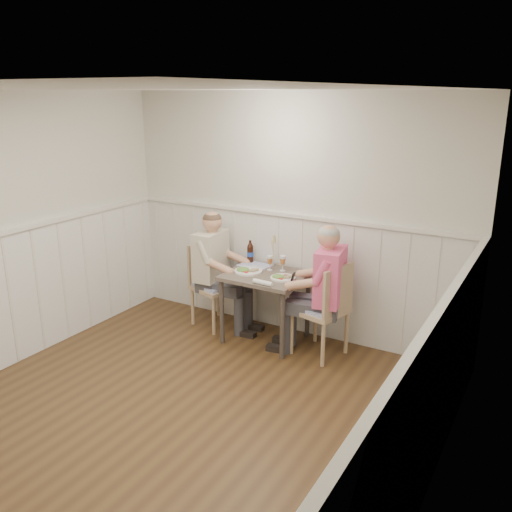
{
  "coord_description": "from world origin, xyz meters",
  "views": [
    {
      "loc": [
        2.52,
        -2.87,
        2.58
      ],
      "look_at": [
        -0.08,
        1.64,
        1.0
      ],
      "focal_mm": 38.0,
      "sensor_mm": 36.0,
      "label": 1
    }
  ],
  "objects_px": {
    "diner_cream": "(214,279)",
    "chair_left": "(212,281)",
    "dining_table": "(265,284)",
    "beer_bottle": "(250,253)",
    "man_in_pink": "(325,301)",
    "chair_right": "(325,307)",
    "grass_vase": "(272,251)"
  },
  "relations": [
    {
      "from": "chair_right",
      "to": "beer_bottle",
      "type": "distance_m",
      "value": 1.13
    },
    {
      "from": "diner_cream",
      "to": "beer_bottle",
      "type": "distance_m",
      "value": 0.5
    },
    {
      "from": "dining_table",
      "to": "beer_bottle",
      "type": "height_order",
      "value": "beer_bottle"
    },
    {
      "from": "dining_table",
      "to": "grass_vase",
      "type": "xyz_separation_m",
      "value": [
        -0.08,
        0.29,
        0.27
      ]
    },
    {
      "from": "chair_right",
      "to": "chair_left",
      "type": "height_order",
      "value": "chair_right"
    },
    {
      "from": "man_in_pink",
      "to": "diner_cream",
      "type": "height_order",
      "value": "man_in_pink"
    },
    {
      "from": "diner_cream",
      "to": "chair_left",
      "type": "bearing_deg",
      "value": 145.3
    },
    {
      "from": "man_in_pink",
      "to": "grass_vase",
      "type": "xyz_separation_m",
      "value": [
        -0.76,
        0.3,
        0.33
      ]
    },
    {
      "from": "diner_cream",
      "to": "grass_vase",
      "type": "xyz_separation_m",
      "value": [
        0.6,
        0.25,
        0.34
      ]
    },
    {
      "from": "chair_left",
      "to": "man_in_pink",
      "type": "relative_size",
      "value": 0.68
    },
    {
      "from": "dining_table",
      "to": "chair_left",
      "type": "distance_m",
      "value": 0.75
    },
    {
      "from": "dining_table",
      "to": "beer_bottle",
      "type": "relative_size",
      "value": 3.22
    },
    {
      "from": "dining_table",
      "to": "chair_right",
      "type": "distance_m",
      "value": 0.7
    },
    {
      "from": "man_in_pink",
      "to": "beer_bottle",
      "type": "height_order",
      "value": "man_in_pink"
    },
    {
      "from": "chair_right",
      "to": "beer_bottle",
      "type": "bearing_deg",
      "value": 164.2
    },
    {
      "from": "man_in_pink",
      "to": "grass_vase",
      "type": "relative_size",
      "value": 3.77
    },
    {
      "from": "dining_table",
      "to": "grass_vase",
      "type": "bearing_deg",
      "value": 104.98
    },
    {
      "from": "man_in_pink",
      "to": "diner_cream",
      "type": "relative_size",
      "value": 1.02
    },
    {
      "from": "dining_table",
      "to": "diner_cream",
      "type": "distance_m",
      "value": 0.68
    },
    {
      "from": "man_in_pink",
      "to": "beer_bottle",
      "type": "relative_size",
      "value": 5.45
    },
    {
      "from": "dining_table",
      "to": "beer_bottle",
      "type": "xyz_separation_m",
      "value": [
        -0.34,
        0.27,
        0.22
      ]
    },
    {
      "from": "diner_cream",
      "to": "beer_bottle",
      "type": "height_order",
      "value": "diner_cream"
    },
    {
      "from": "dining_table",
      "to": "chair_left",
      "type": "relative_size",
      "value": 0.87
    },
    {
      "from": "man_in_pink",
      "to": "beer_bottle",
      "type": "distance_m",
      "value": 1.1
    },
    {
      "from": "dining_table",
      "to": "man_in_pink",
      "type": "height_order",
      "value": "man_in_pink"
    },
    {
      "from": "chair_right",
      "to": "dining_table",
      "type": "bearing_deg",
      "value": 177.98
    },
    {
      "from": "beer_bottle",
      "to": "chair_left",
      "type": "bearing_deg",
      "value": -154.18
    },
    {
      "from": "chair_right",
      "to": "chair_left",
      "type": "relative_size",
      "value": 1.04
    },
    {
      "from": "chair_right",
      "to": "man_in_pink",
      "type": "height_order",
      "value": "man_in_pink"
    },
    {
      "from": "beer_bottle",
      "to": "diner_cream",
      "type": "bearing_deg",
      "value": -144.83
    },
    {
      "from": "chair_left",
      "to": "grass_vase",
      "type": "height_order",
      "value": "grass_vase"
    },
    {
      "from": "grass_vase",
      "to": "man_in_pink",
      "type": "bearing_deg",
      "value": -21.36
    }
  ]
}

